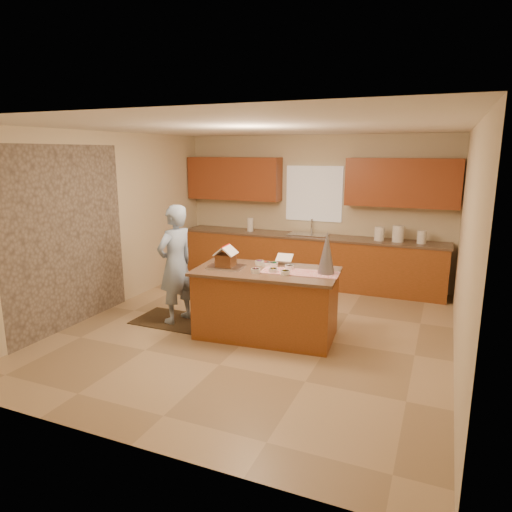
{
  "coord_description": "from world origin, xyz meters",
  "views": [
    {
      "loc": [
        2.27,
        -5.46,
        2.4
      ],
      "look_at": [
        -0.1,
        0.2,
        1.0
      ],
      "focal_mm": 32.05,
      "sensor_mm": 36.0,
      "label": 1
    }
  ],
  "objects_px": {
    "island_base": "(266,305)",
    "boy": "(176,264)",
    "gingerbread_house": "(226,258)",
    "tinsel_tree": "(327,253)"
  },
  "relations": [
    {
      "from": "tinsel_tree",
      "to": "gingerbread_house",
      "type": "distance_m",
      "value": 1.32
    },
    {
      "from": "island_base",
      "to": "gingerbread_house",
      "type": "xyz_separation_m",
      "value": [
        -0.54,
        -0.1,
        0.6
      ]
    },
    {
      "from": "island_base",
      "to": "boy",
      "type": "height_order",
      "value": "boy"
    },
    {
      "from": "tinsel_tree",
      "to": "boy",
      "type": "distance_m",
      "value": 2.16
    },
    {
      "from": "island_base",
      "to": "gingerbread_house",
      "type": "height_order",
      "value": "gingerbread_house"
    },
    {
      "from": "gingerbread_house",
      "to": "boy",
      "type": "bearing_deg",
      "value": 173.94
    },
    {
      "from": "island_base",
      "to": "gingerbread_house",
      "type": "relative_size",
      "value": 5.93
    },
    {
      "from": "island_base",
      "to": "tinsel_tree",
      "type": "xyz_separation_m",
      "value": [
        0.76,
        0.12,
        0.74
      ]
    },
    {
      "from": "tinsel_tree",
      "to": "boy",
      "type": "xyz_separation_m",
      "value": [
        -2.13,
        -0.13,
        -0.32
      ]
    },
    {
      "from": "island_base",
      "to": "boy",
      "type": "bearing_deg",
      "value": 175.23
    }
  ]
}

